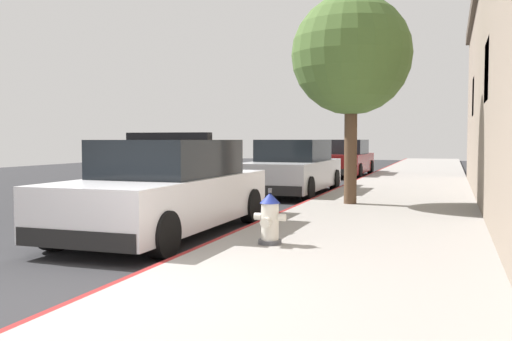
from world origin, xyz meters
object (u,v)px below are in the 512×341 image
at_px(parked_car_silver_ahead, 293,169).
at_px(street_tree, 351,56).
at_px(police_cruiser, 167,189).
at_px(parked_car_dark_far, 345,159).
at_px(fire_hydrant, 270,218).

distance_m(parked_car_silver_ahead, street_tree, 4.56).
distance_m(police_cruiser, parked_car_dark_far, 15.63).
bearing_deg(street_tree, police_cruiser, -118.36).
height_order(police_cruiser, street_tree, street_tree).
height_order(parked_car_silver_ahead, street_tree, street_tree).
xyz_separation_m(parked_car_silver_ahead, street_tree, (2.13, -3.03, 2.67)).
bearing_deg(police_cruiser, fire_hydrant, -25.31).
xyz_separation_m(parked_car_silver_ahead, parked_car_dark_far, (-0.01, 8.34, 0.00)).
distance_m(parked_car_silver_ahead, fire_hydrant, 8.49).
height_order(police_cruiser, parked_car_silver_ahead, police_cruiser).
bearing_deg(fire_hydrant, parked_car_silver_ahead, 103.08).
bearing_deg(parked_car_dark_far, fire_hydrant, -83.35).
bearing_deg(fire_hydrant, parked_car_dark_far, 96.65).
bearing_deg(parked_car_silver_ahead, street_tree, -54.81).
relative_size(police_cruiser, fire_hydrant, 6.37).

